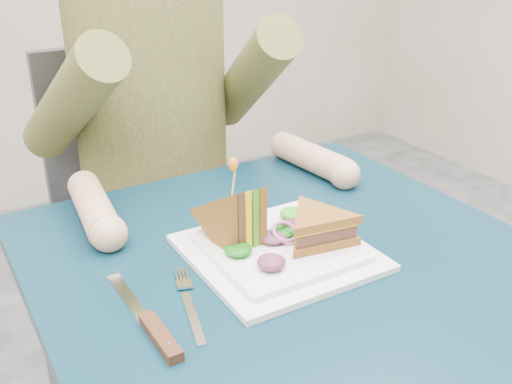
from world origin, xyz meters
TOP-DOWN VIEW (x-y plane):
  - table at (0.00, 0.00)m, footprint 0.75×0.75m
  - chair at (0.00, 0.65)m, footprint 0.42×0.40m
  - diner at (-0.00, 0.54)m, footprint 0.54×0.59m
  - plate at (-0.02, 0.01)m, footprint 0.26×0.26m
  - sandwich_flat at (0.04, -0.01)m, footprint 0.15×0.15m
  - sandwich_upright at (-0.07, 0.06)m, footprint 0.09×0.14m
  - fork at (-0.19, -0.04)m, footprint 0.06×0.18m
  - knife at (-0.25, -0.07)m, footprint 0.02×0.22m
  - toothpick at (-0.07, 0.06)m, footprint 0.01×0.01m
  - toothpick_frill at (-0.07, 0.06)m, footprint 0.01×0.01m
  - lettuce_spill at (-0.01, 0.02)m, footprint 0.15×0.13m
  - onion_ring at (-0.00, 0.02)m, footprint 0.04×0.04m

SIDE VIEW (x-z plane):
  - chair at x=0.00m, z-range 0.08..1.01m
  - table at x=0.00m, z-range 0.29..1.02m
  - fork at x=-0.19m, z-range 0.73..0.74m
  - knife at x=-0.25m, z-range 0.73..0.74m
  - plate at x=-0.02m, z-range 0.73..0.75m
  - lettuce_spill at x=-0.01m, z-range 0.75..0.77m
  - onion_ring at x=0.00m, z-range 0.75..0.78m
  - sandwich_flat at x=0.04m, z-range 0.75..0.80m
  - sandwich_upright at x=-0.07m, z-range 0.71..0.86m
  - toothpick at x=-0.07m, z-range 0.82..0.88m
  - toothpick_frill at x=-0.07m, z-range 0.87..0.89m
  - diner at x=0.00m, z-range 0.54..1.29m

